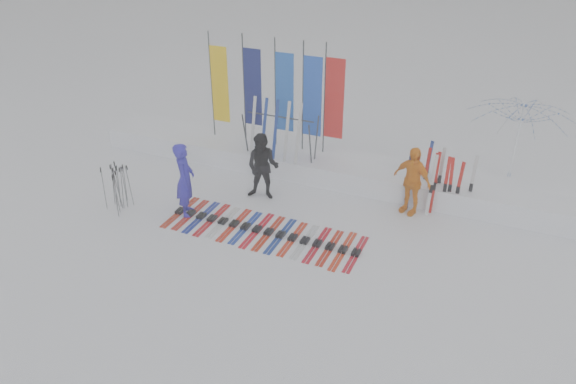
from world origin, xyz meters
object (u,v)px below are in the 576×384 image
at_px(ski_rack, 280,130).
at_px(ski_row, 263,231).
at_px(tent_canopy, 515,145).
at_px(person_black, 263,167).
at_px(person_blue, 185,180).
at_px(person_yellow, 412,180).

bearing_deg(ski_rack, ski_row, -74.11).
distance_m(ski_row, ski_rack, 3.44).
relative_size(tent_canopy, ski_row, 0.58).
height_order(person_black, tent_canopy, tent_canopy).
bearing_deg(person_blue, ski_rack, -50.96).
distance_m(person_blue, tent_canopy, 8.85).
bearing_deg(person_yellow, person_blue, -134.10).
distance_m(person_yellow, ski_rack, 4.01).
relative_size(tent_canopy, ski_rack, 1.40).
xyz_separation_m(person_yellow, ski_row, (-3.06, -2.39, -0.88)).
bearing_deg(person_blue, person_yellow, -93.48).
relative_size(person_black, ski_row, 0.37).
xyz_separation_m(person_black, ski_rack, (-0.13, 1.46, 0.46)).
xyz_separation_m(person_black, tent_canopy, (6.03, 3.22, 0.37)).
relative_size(person_yellow, ski_row, 0.37).
bearing_deg(tent_canopy, ski_rack, -164.08).
bearing_deg(person_black, person_yellow, 2.56).
distance_m(person_black, ski_row, 1.96).
height_order(person_blue, tent_canopy, tent_canopy).
height_order(person_black, ski_row, person_black).
bearing_deg(person_yellow, person_black, -146.33).
xyz_separation_m(person_black, person_yellow, (3.79, 0.81, -0.01)).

